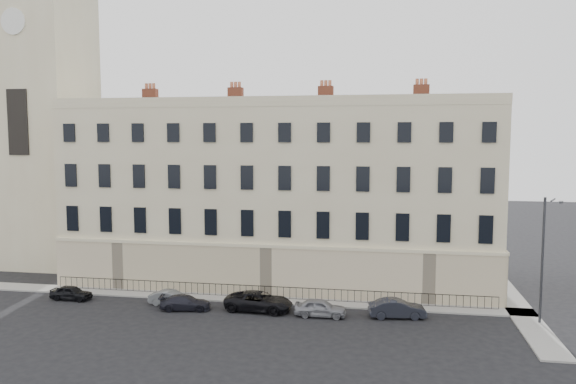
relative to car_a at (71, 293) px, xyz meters
name	(u,v)px	position (x,y,z in m)	size (l,w,h in m)	color
ground	(335,326)	(20.84, -2.61, -0.55)	(160.00, 160.00, 0.00)	black
terrace	(280,195)	(14.88, 9.36, 6.94)	(36.22, 12.22, 17.00)	beige
church_tower	(42,75)	(-9.16, 11.39, 18.11)	(8.00, 8.13, 44.00)	beige
pavement_terrace	(214,297)	(10.84, 2.39, -0.49)	(48.00, 2.00, 0.12)	gray
pavement_east_return	(512,301)	(33.84, 5.39, -0.49)	(2.00, 24.00, 0.12)	gray
railings	(265,292)	(14.84, 2.79, 0.00)	(35.00, 0.04, 0.96)	black
car_a	(71,293)	(0.00, 0.00, 0.00)	(1.31, 3.25, 1.11)	black
car_b	(171,298)	(8.24, -0.02, 0.00)	(1.17, 3.35, 1.10)	slate
car_c	(185,303)	(9.69, -0.90, -0.01)	(1.51, 3.72, 1.08)	black
car_d	(259,301)	(15.05, -0.16, 0.14)	(2.29, 4.96, 1.38)	black
car_e	(320,308)	(19.64, -0.72, 0.07)	(1.48, 3.68, 1.26)	gray
car_f	(397,309)	(24.98, -0.08, 0.10)	(1.39, 3.98, 1.31)	black
streetlamp	(544,255)	(34.56, 0.11, 4.26)	(0.88, 1.77, 8.68)	#333438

